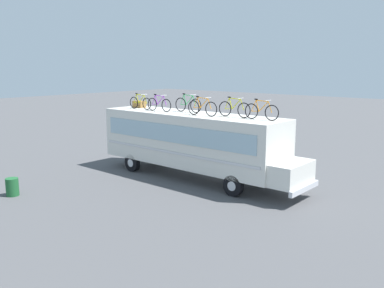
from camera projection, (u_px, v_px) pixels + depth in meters
ground_plane at (190, 177)px, 21.17m from camera, size 120.00×120.00×0.00m
bus at (193, 140)px, 20.68m from camera, size 11.44×2.59×3.29m
luggage_bag_1 at (139, 104)px, 23.39m from camera, size 0.70×0.44×0.37m
rooftop_bicycle_1 at (140, 103)px, 22.45m from camera, size 1.68×0.44×0.87m
rooftop_bicycle_2 at (159, 104)px, 21.41m from camera, size 1.70×0.44×0.89m
rooftop_bicycle_3 at (188, 104)px, 20.98m from camera, size 1.74×0.44×0.95m
rooftop_bicycle_4 at (202, 108)px, 19.48m from camera, size 1.76×0.44×0.92m
rooftop_bicycle_5 at (234, 109)px, 18.93m from camera, size 1.76×0.44×0.93m
rooftop_bicycle_6 at (261, 111)px, 17.99m from camera, size 1.72×0.44×0.91m
trash_bin at (12, 187)px, 18.08m from camera, size 0.54×0.54×0.79m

